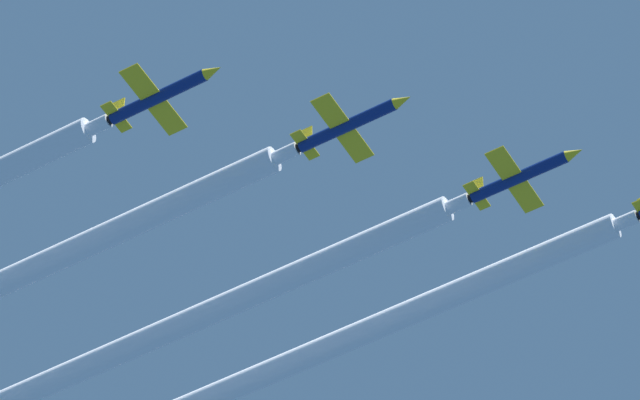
{
  "coord_description": "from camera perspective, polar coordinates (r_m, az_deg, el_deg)",
  "views": [
    {
      "loc": [
        113.12,
        55.16,
        1.42
      ],
      "look_at": [
        0.19,
        -10.78,
        156.73
      ],
      "focal_mm": 136.76,
      "sensor_mm": 36.0,
      "label": 1
    }
  ],
  "objects": [
    {
      "name": "jet_second_echelon",
      "position": [
        202.6,
        4.76,
        0.57
      ],
      "size": [
        7.4,
        10.78,
        2.59
      ],
      "color": "navy"
    },
    {
      "name": "jet_third_echelon",
      "position": [
        197.15,
        0.72,
        1.79
      ],
      "size": [
        7.4,
        10.78,
        2.59
      ],
      "color": "navy"
    },
    {
      "name": "jet_fourth_echelon",
      "position": [
        193.72,
        -3.74,
        2.46
      ],
      "size": [
        7.4,
        10.78,
        2.59
      ],
      "color": "navy"
    },
    {
      "name": "smoke_trail_lead",
      "position": [
        216.57,
        1.0,
        -3.12
      ],
      "size": [
        2.21,
        54.08,
        2.21
      ],
      "color": "white"
    },
    {
      "name": "smoke_trail_second_echelon",
      "position": [
        212.76,
        -2.9,
        -2.78
      ],
      "size": [
        2.21,
        53.91,
        2.21
      ],
      "color": "white"
    },
    {
      "name": "smoke_trail_third_echelon",
      "position": [
        209.76,
        -7.3,
        -1.87
      ],
      "size": [
        2.21,
        57.47,
        2.21
      ],
      "color": "white"
    }
  ]
}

